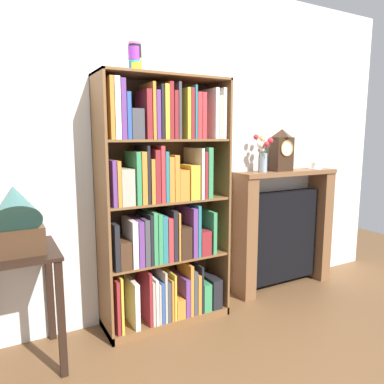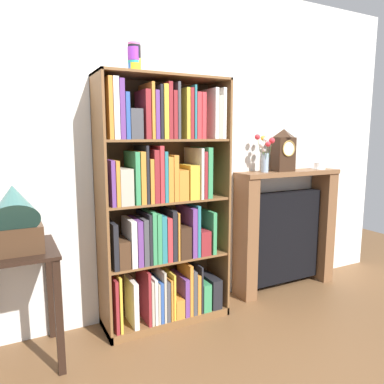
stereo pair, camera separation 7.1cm
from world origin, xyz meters
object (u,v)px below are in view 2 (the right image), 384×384
Objects in this scene: gramophone at (15,219)px; flower_vase at (265,152)px; mantel_clock at (284,150)px; cup_stack at (134,58)px; side_table_left at (19,281)px; fireplace_mantel at (285,231)px; teacup_with_saucer at (318,166)px; bookshelf at (163,209)px.

flower_vase reaches higher than gramophone.
cup_stack is at bearing -176.70° from mantel_clock.
mantel_clock is at bearing 3.30° from cup_stack.
fireplace_mantel is at bearing 4.01° from side_table_left.
cup_stack is 0.39× the size of gramophone.
teacup_with_saucer is (0.67, 0.01, -0.15)m from flower_vase.
cup_stack reaches higher than gramophone.
cup_stack is at bearing -176.35° from flower_vase.
gramophone is at bearing -172.62° from bookshelf.
cup_stack is at bearing 7.91° from gramophone.
cup_stack is 0.17× the size of fireplace_mantel.
cup_stack is 2.05m from teacup_with_saucer.
gramophone is 0.45× the size of fireplace_mantel.
mantel_clock is 2.76× the size of teacup_with_saucer.
cup_stack reaches higher than mantel_clock.
fireplace_mantel is (1.50, 0.11, -1.43)m from cup_stack.
cup_stack reaches higher than flower_vase.
gramophone is 2.28m from mantel_clock.
teacup_with_saucer is at bearing 2.58° from cup_stack.
fireplace_mantel is (1.30, 0.09, -0.35)m from bookshelf.
flower_vase is at bearing 5.37° from gramophone.
flower_vase is at bearing 3.32° from bookshelf.
mantel_clock is 1.14× the size of flower_vase.
mantel_clock is (-0.08, -0.02, 0.77)m from fireplace_mantel.
mantel_clock is 0.48m from teacup_with_saucer.
fireplace_mantel is 2.97× the size of mantel_clock.
side_table_left is (-0.81, -0.06, -1.43)m from cup_stack.
fireplace_mantel is at bearing 3.83° from bookshelf.
side_table_left is 1.99× the size of mantel_clock.
side_table_left is 2.76m from teacup_with_saucer.
cup_stack is at bearing -177.42° from teacup_with_saucer.
fireplace_mantel is (2.32, 0.22, -0.41)m from gramophone.
bookshelf is 1.08m from side_table_left.
teacup_with_saucer is (2.69, 0.14, 0.61)m from side_table_left.
bookshelf reaches higher than fireplace_mantel.
bookshelf is 3.72× the size of gramophone.
cup_stack reaches higher than side_table_left.
flower_vase is at bearing -178.67° from mantel_clock.
gramophone is at bearing -175.80° from teacup_with_saucer.
fireplace_mantel is 0.78m from mantel_clock.
flower_vase is 2.42× the size of teacup_with_saucer.
teacup_with_saucer reaches higher than fireplace_mantel.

